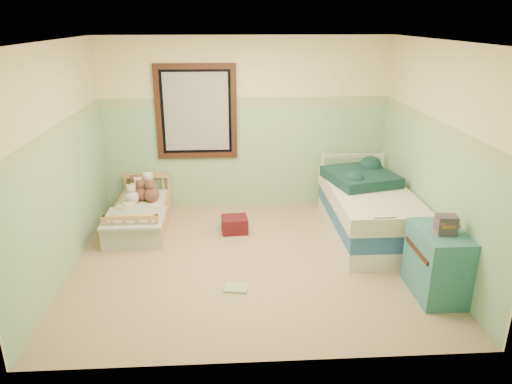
{
  "coord_description": "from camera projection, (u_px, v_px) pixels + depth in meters",
  "views": [
    {
      "loc": [
        -0.25,
        -5.05,
        2.72
      ],
      "look_at": [
        0.07,
        0.35,
        0.73
      ],
      "focal_mm": 33.32,
      "sensor_mm": 36.0,
      "label": 1
    }
  ],
  "objects": [
    {
      "name": "extra_plush_3",
      "position": [
        142.0,
        193.0,
        6.67
      ],
      "size": [
        0.2,
        0.2,
        0.2
      ],
      "primitive_type": "sphere",
      "color": "brown",
      "rests_on": "toddler_mattress"
    },
    {
      "name": "border_strip",
      "position": [
        245.0,
        103.0,
        6.81
      ],
      "size": [
        4.2,
        0.01,
        0.15
      ],
      "primitive_type": "cube",
      "color": "#59865E",
      "rests_on": "wall_back"
    },
    {
      "name": "wall_left",
      "position": [
        58.0,
        162.0,
        5.13
      ],
      "size": [
        0.04,
        3.6,
        2.5
      ],
      "primitive_type": "cube",
      "color": "beige",
      "rests_on": "floor"
    },
    {
      "name": "dresser",
      "position": [
        437.0,
        263.0,
        4.87
      ],
      "size": [
        0.45,
        0.72,
        0.72
      ],
      "primitive_type": "cube",
      "color": "#346A78",
      "rests_on": "floor"
    },
    {
      "name": "window_blinds",
      "position": [
        196.0,
        112.0,
        6.8
      ],
      "size": [
        0.92,
        0.01,
        1.12
      ],
      "primitive_type": "cube",
      "color": "#BABAB4",
      "rests_on": "window_frame"
    },
    {
      "name": "patchwork_quilt",
      "position": [
        134.0,
        218.0,
        6.07
      ],
      "size": [
        0.76,
        0.7,
        0.03
      ],
      "primitive_type": "cube",
      "color": "#7995B7",
      "rests_on": "toddler_mattress"
    },
    {
      "name": "plush_bed_brown",
      "position": [
        135.0,
        188.0,
        6.91
      ],
      "size": [
        0.19,
        0.19,
        0.19
      ],
      "primitive_type": "sphere",
      "color": "brown",
      "rests_on": "toddler_mattress"
    },
    {
      "name": "toddler_bed_frame",
      "position": [
        141.0,
        220.0,
        6.55
      ],
      "size": [
        0.7,
        1.4,
        0.18
      ],
      "primitive_type": "cube",
      "color": "tan",
      "rests_on": "floor"
    },
    {
      "name": "twin_boxspring",
      "position": [
        368.0,
        213.0,
        6.18
      ],
      "size": [
        0.94,
        1.88,
        0.22
      ],
      "primitive_type": "cube",
      "color": "#295386",
      "rests_on": "twin_bed_frame"
    },
    {
      "name": "twin_mattress",
      "position": [
        370.0,
        197.0,
        6.1
      ],
      "size": [
        0.98,
        1.92,
        0.22
      ],
      "primitive_type": "cube",
      "color": "beige",
      "rests_on": "twin_boxspring"
    },
    {
      "name": "wall_right",
      "position": [
        436.0,
        156.0,
        5.37
      ],
      "size": [
        0.04,
        3.6,
        2.5
      ],
      "primitive_type": "cube",
      "color": "beige",
      "rests_on": "floor"
    },
    {
      "name": "wainscot_mint",
      "position": [
        245.0,
        158.0,
        7.1
      ],
      "size": [
        4.2,
        0.01,
        1.5
      ],
      "primitive_type": "cube",
      "color": "#84B689",
      "rests_on": "floor"
    },
    {
      "name": "floor_book",
      "position": [
        236.0,
        288.0,
        5.07
      ],
      "size": [
        0.28,
        0.23,
        0.02
      ],
      "primitive_type": "cube",
      "rotation": [
        0.0,
        0.0,
        -0.2
      ],
      "color": "yellow",
      "rests_on": "floor"
    },
    {
      "name": "plush_floor_cream",
      "position": [
        131.0,
        220.0,
        6.46
      ],
      "size": [
        0.27,
        0.27,
        0.27
      ],
      "primitive_type": "sphere",
      "color": "silver",
      "rests_on": "floor"
    },
    {
      "name": "window_frame",
      "position": [
        196.0,
        112.0,
        6.79
      ],
      "size": [
        1.16,
        0.06,
        1.36
      ],
      "primitive_type": "cube",
      "color": "black",
      "rests_on": "wall_back"
    },
    {
      "name": "wall_front",
      "position": [
        264.0,
        226.0,
        3.57
      ],
      "size": [
        4.2,
        0.04,
        2.5
      ],
      "primitive_type": "cube",
      "color": "beige",
      "rests_on": "floor"
    },
    {
      "name": "plush_bed_white",
      "position": [
        149.0,
        186.0,
        6.91
      ],
      "size": [
        0.22,
        0.22,
        0.22
      ],
      "primitive_type": "sphere",
      "color": "white",
      "rests_on": "toddler_mattress"
    },
    {
      "name": "plush_bed_dark",
      "position": [
        152.0,
        193.0,
        6.72
      ],
      "size": [
        0.18,
        0.18,
        0.18
      ],
      "primitive_type": "sphere",
      "color": "black",
      "rests_on": "toddler_mattress"
    },
    {
      "name": "book_stack",
      "position": [
        446.0,
        225.0,
        4.65
      ],
      "size": [
        0.2,
        0.17,
        0.19
      ],
      "primitive_type": "cube",
      "rotation": [
        0.0,
        0.0,
        -0.09
      ],
      "color": "brown",
      "rests_on": "dresser"
    },
    {
      "name": "extra_plush_0",
      "position": [
        152.0,
        194.0,
        6.61
      ],
      "size": [
        0.21,
        0.21,
        0.21
      ],
      "primitive_type": "sphere",
      "color": "brown",
      "rests_on": "toddler_mattress"
    },
    {
      "name": "extra_plush_1",
      "position": [
        139.0,
        189.0,
        6.84
      ],
      "size": [
        0.19,
        0.19,
        0.19
      ],
      "primitive_type": "sphere",
      "color": "silver",
      "rests_on": "toddler_mattress"
    },
    {
      "name": "wall_back",
      "position": [
        245.0,
        125.0,
        6.94
      ],
      "size": [
        4.2,
        0.04,
        2.5
      ],
      "primitive_type": "cube",
      "color": "beige",
      "rests_on": "floor"
    },
    {
      "name": "plush_bed_tan",
      "position": [
        136.0,
        194.0,
        6.71
      ],
      "size": [
        0.17,
        0.17,
        0.17
      ],
      "primitive_type": "sphere",
      "color": "#D7B083",
      "rests_on": "toddler_mattress"
    },
    {
      "name": "toddler_mattress",
      "position": [
        140.0,
        210.0,
        6.5
      ],
      "size": [
        0.64,
        1.34,
        0.12
      ],
      "primitive_type": "cube",
      "color": "white",
      "rests_on": "toddler_bed_frame"
    },
    {
      "name": "ceiling",
      "position": [
        251.0,
        40.0,
        4.82
      ],
      "size": [
        4.2,
        3.6,
        0.02
      ],
      "primitive_type": "cube",
      "color": "white",
      "rests_on": "wall_back"
    },
    {
      "name": "teal_blanket",
      "position": [
        361.0,
        177.0,
        6.32
      ],
      "size": [
        0.98,
        1.02,
        0.14
      ],
      "primitive_type": "cube",
      "rotation": [
        0.0,
        0.0,
        0.25
      ],
      "color": "black",
      "rests_on": "twin_mattress"
    },
    {
      "name": "twin_bed_frame",
      "position": [
        367.0,
        229.0,
        6.25
      ],
      "size": [
        0.94,
        1.88,
        0.22
      ],
      "primitive_type": "cube",
      "color": "silver",
      "rests_on": "floor"
    },
    {
      "name": "plush_floor_tan",
      "position": [
        127.0,
        223.0,
        6.39
      ],
      "size": [
        0.25,
        0.25,
        0.25
      ],
      "primitive_type": "sphere",
      "color": "#D7B083",
      "rests_on": "floor"
    },
    {
      "name": "floor",
      "position": [
        252.0,
        260.0,
        5.69
      ],
      "size": [
        4.2,
        3.6,
        0.02
      ],
      "primitive_type": "cube",
      "color": "#9A8261",
      "rests_on": "ground"
    },
    {
      "name": "red_pillow",
      "position": [
        235.0,
        224.0,
        6.39
      ],
      "size": [
        0.36,
        0.32,
        0.21
      ],
      "primitive_type": "cube",
      "rotation": [
        0.0,
        0.0,
        0.08
      ],
      "color": "maroon",
      "rests_on": "floor"
    },
    {
      "name": "extra_plush_2",
      "position": [
        132.0,
        197.0,
        6.53
      ],
      "size": [
        0.19,
        0.19,
        0.19
      ],
      "primitive_type": "sphere",
      "color": "silver",
      "rests_on": "toddler_mattress"
    }
  ]
}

